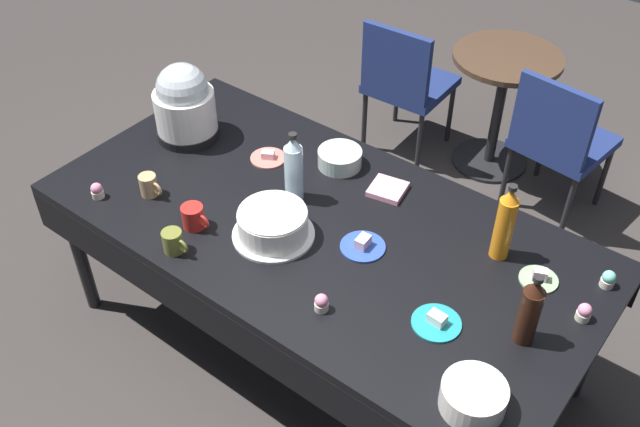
# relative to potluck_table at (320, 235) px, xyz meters

# --- Properties ---
(ground) EXTENTS (9.00, 9.00, 0.00)m
(ground) POSITION_rel_potluck_table_xyz_m (0.00, 0.00, -0.69)
(ground) COLOR #383330
(potluck_table) EXTENTS (2.20, 1.10, 0.75)m
(potluck_table) POSITION_rel_potluck_table_xyz_m (0.00, 0.00, 0.00)
(potluck_table) COLOR black
(potluck_table) RESTS_ON ground
(frosted_layer_cake) EXTENTS (0.32, 0.32, 0.12)m
(frosted_layer_cake) POSITION_rel_potluck_table_xyz_m (-0.10, -0.17, 0.12)
(frosted_layer_cake) COLOR silver
(frosted_layer_cake) RESTS_ON potluck_table
(slow_cooker) EXTENTS (0.28, 0.28, 0.36)m
(slow_cooker) POSITION_rel_potluck_table_xyz_m (-0.84, 0.11, 0.23)
(slow_cooker) COLOR black
(slow_cooker) RESTS_ON potluck_table
(glass_salad_bowl) EXTENTS (0.19, 0.19, 0.07)m
(glass_salad_bowl) POSITION_rel_potluck_table_xyz_m (-0.16, 0.35, 0.10)
(glass_salad_bowl) COLOR #B2C6BC
(glass_salad_bowl) RESTS_ON potluck_table
(ceramic_snack_bowl) EXTENTS (0.20, 0.20, 0.09)m
(ceramic_snack_bowl) POSITION_rel_potluck_table_xyz_m (0.87, -0.38, 0.11)
(ceramic_snack_bowl) COLOR silver
(ceramic_snack_bowl) RESTS_ON potluck_table
(dessert_plate_cobalt) EXTENTS (0.17, 0.17, 0.05)m
(dessert_plate_cobalt) POSITION_rel_potluck_table_xyz_m (0.21, -0.01, 0.07)
(dessert_plate_cobalt) COLOR #2D4CB2
(dessert_plate_cobalt) RESTS_ON potluck_table
(dessert_plate_sage) EXTENTS (0.14, 0.14, 0.05)m
(dessert_plate_sage) POSITION_rel_potluck_table_xyz_m (0.81, 0.24, 0.07)
(dessert_plate_sage) COLOR #8CA87F
(dessert_plate_sage) RESTS_ON potluck_table
(dessert_plate_coral) EXTENTS (0.16, 0.16, 0.04)m
(dessert_plate_coral) POSITION_rel_potluck_table_xyz_m (-0.44, 0.20, 0.07)
(dessert_plate_coral) COLOR #E07266
(dessert_plate_coral) RESTS_ON potluck_table
(dessert_plate_teal) EXTENTS (0.17, 0.17, 0.05)m
(dessert_plate_teal) POSITION_rel_potluck_table_xyz_m (0.62, -0.16, 0.07)
(dessert_plate_teal) COLOR teal
(dessert_plate_teal) RESTS_ON potluck_table
(cupcake_cocoa) EXTENTS (0.05, 0.05, 0.07)m
(cupcake_cocoa) POSITION_rel_potluck_table_xyz_m (-0.81, -0.42, 0.09)
(cupcake_cocoa) COLOR beige
(cupcake_cocoa) RESTS_ON potluck_table
(cupcake_mint) EXTENTS (0.05, 0.05, 0.07)m
(cupcake_mint) POSITION_rel_potluck_table_xyz_m (1.00, 0.16, 0.09)
(cupcake_mint) COLOR beige
(cupcake_mint) RESTS_ON potluck_table
(cupcake_lemon) EXTENTS (0.05, 0.05, 0.07)m
(cupcake_lemon) POSITION_rel_potluck_table_xyz_m (0.28, -0.35, 0.09)
(cupcake_lemon) COLOR beige
(cupcake_lemon) RESTS_ON potluck_table
(cupcake_vanilla) EXTENTS (0.05, 0.05, 0.07)m
(cupcake_vanilla) POSITION_rel_potluck_table_xyz_m (1.01, 0.36, 0.09)
(cupcake_vanilla) COLOR beige
(cupcake_vanilla) RESTS_ON potluck_table
(soda_bottle_cola) EXTENTS (0.07, 0.07, 0.29)m
(soda_bottle_cola) POSITION_rel_potluck_table_xyz_m (0.88, -0.04, 0.20)
(soda_bottle_cola) COLOR #33190F
(soda_bottle_cola) RESTS_ON potluck_table
(soda_bottle_water) EXTENTS (0.08, 0.08, 0.31)m
(soda_bottle_water) POSITION_rel_potluck_table_xyz_m (-0.18, 0.06, 0.21)
(soda_bottle_water) COLOR silver
(soda_bottle_water) RESTS_ON potluck_table
(soda_bottle_orange_juice) EXTENTS (0.07, 0.07, 0.33)m
(soda_bottle_orange_juice) POSITION_rel_potluck_table_xyz_m (0.63, 0.27, 0.21)
(soda_bottle_orange_juice) COLOR orange
(soda_bottle_orange_juice) RESTS_ON potluck_table
(coffee_mug_red) EXTENTS (0.13, 0.09, 0.09)m
(coffee_mug_red) POSITION_rel_potluck_table_xyz_m (-0.38, -0.31, 0.11)
(coffee_mug_red) COLOR #B2231E
(coffee_mug_red) RESTS_ON potluck_table
(coffee_mug_tan) EXTENTS (0.11, 0.07, 0.09)m
(coffee_mug_tan) POSITION_rel_potluck_table_xyz_m (-0.66, -0.28, 0.11)
(coffee_mug_tan) COLOR tan
(coffee_mug_tan) RESTS_ON potluck_table
(coffee_mug_olive) EXTENTS (0.12, 0.08, 0.09)m
(coffee_mug_olive) POSITION_rel_potluck_table_xyz_m (-0.34, -0.46, 0.11)
(coffee_mug_olive) COLOR olive
(coffee_mug_olive) RESTS_ON potluck_table
(paper_napkin_stack) EXTENTS (0.16, 0.16, 0.02)m
(paper_napkin_stack) POSITION_rel_potluck_table_xyz_m (0.10, 0.33, 0.07)
(paper_napkin_stack) COLOR pink
(paper_napkin_stack) RESTS_ON potluck_table
(maroon_chair_left) EXTENTS (0.45, 0.45, 0.85)m
(maroon_chair_left) POSITION_rel_potluck_table_xyz_m (-0.55, 1.51, -0.20)
(maroon_chair_left) COLOR navy
(maroon_chair_left) RESTS_ON ground
(maroon_chair_right) EXTENTS (0.49, 0.49, 0.85)m
(maroon_chair_right) POSITION_rel_potluck_table_xyz_m (0.39, 1.51, -0.20)
(maroon_chair_right) COLOR navy
(maroon_chair_right) RESTS_ON ground
(round_cafe_table) EXTENTS (0.60, 0.60, 0.72)m
(round_cafe_table) POSITION_rel_potluck_table_xyz_m (-0.05, 1.73, -0.19)
(round_cafe_table) COLOR #473323
(round_cafe_table) RESTS_ON ground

